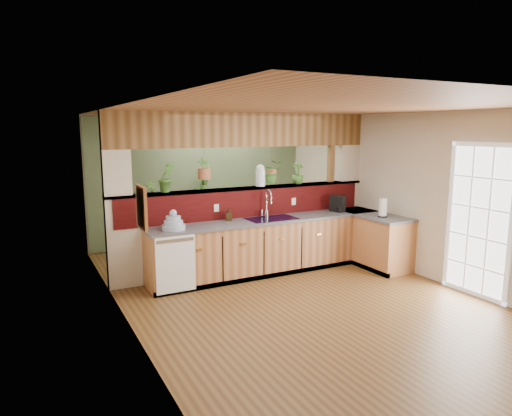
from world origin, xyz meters
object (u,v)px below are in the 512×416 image
faucet (267,202)px  dish_stack (173,223)px  coffee_maker (338,204)px  soap_dispenser (229,214)px  shelving_console (184,222)px  glass_jar (260,175)px  paper_towel (383,208)px

faucet → dish_stack: 1.71m
coffee_maker → soap_dispenser: bearing=151.8°
dish_stack → faucet: bearing=7.8°
shelving_console → glass_jar: bearing=-78.2°
dish_stack → coffee_maker: dish_stack is taller
dish_stack → soap_dispenser: (0.99, 0.24, 0.01)m
paper_towel → glass_jar: bearing=146.8°
glass_jar → coffee_maker: bearing=-15.2°
glass_jar → shelving_console: bearing=110.9°
faucet → coffee_maker: bearing=-6.4°
soap_dispenser → glass_jar: glass_jar is taller
coffee_maker → faucet: bearing=149.7°
soap_dispenser → glass_jar: 0.91m
coffee_maker → glass_jar: bearing=140.9°
coffee_maker → shelving_console: bearing=108.6°
soap_dispenser → shelving_console: size_ratio=0.15×
paper_towel → coffee_maker: bearing=114.9°
paper_towel → faucet: bearing=152.0°
dish_stack → coffee_maker: size_ratio=1.18×
soap_dispenser → dish_stack: bearing=-166.5°
faucet → coffee_maker: (1.34, -0.15, -0.12)m
soap_dispenser → shelving_console: bearing=91.2°
glass_jar → shelving_console: 2.30m
faucet → shelving_console: bearing=109.3°
dish_stack → glass_jar: size_ratio=0.93×
dish_stack → glass_jar: glass_jar is taller
dish_stack → paper_towel: paper_towel is taller
soap_dispenser → paper_towel: bearing=-20.7°
faucet → shelving_console: (-0.74, 2.12, -0.65)m
coffee_maker → glass_jar: size_ratio=0.79×
faucet → soap_dispenser: bearing=179.7°
faucet → paper_towel: size_ratio=1.40×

